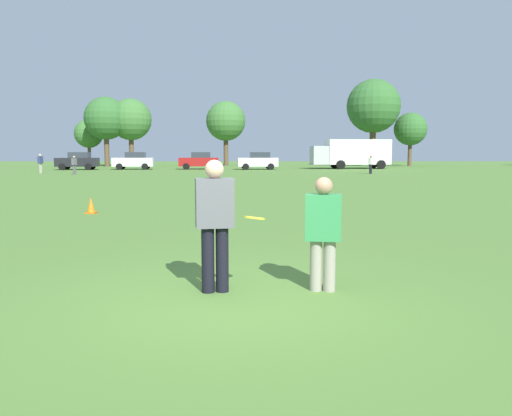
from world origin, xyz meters
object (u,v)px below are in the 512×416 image
bystander_field_marshal (40,162)px  bystander_sideline_watcher (371,163)px  parked_car_center (199,161)px  bystander_far_jogger (74,164)px  frisbee (254,218)px  traffic_cone (91,206)px  parked_car_mid_right (258,161)px  parked_car_mid_left (134,161)px  box_truck (352,153)px  player_defender (323,228)px  parked_car_near_left (78,161)px  player_thrower (215,218)px

bystander_field_marshal → bystander_sideline_watcher: bearing=-3.1°
parked_car_center → bystander_far_jogger: size_ratio=2.83×
frisbee → bystander_field_marshal: size_ratio=0.16×
frisbee → bystander_sideline_watcher: size_ratio=0.18×
bystander_field_marshal → traffic_cone: bearing=-65.5°
frisbee → parked_car_center: (-5.56, 48.70, -0.08)m
bystander_field_marshal → parked_car_mid_right: bearing=25.9°
parked_car_mid_left → box_truck: size_ratio=0.50×
parked_car_mid_right → bystander_field_marshal: parked_car_mid_right is taller
frisbee → traffic_cone: size_ratio=0.57×
player_defender → parked_car_center: 48.87m
traffic_cone → parked_car_near_left: bearing=109.0°
traffic_cone → bystander_field_marshal: size_ratio=0.29×
parked_car_center → parked_car_mid_right: bearing=-9.4°
bystander_sideline_watcher → bystander_field_marshal: bearing=176.9°
player_thrower → parked_car_center: 48.74m
frisbee → traffic_cone: frisbee is taller
parked_car_mid_left → bystander_sideline_watcher: (22.44, -11.06, -0.04)m
frisbee → bystander_field_marshal: 42.55m
parked_car_mid_right → bystander_field_marshal: bearing=-154.1°
parked_car_mid_right → bystander_field_marshal: (-19.00, -9.23, 0.02)m
parked_car_near_left → bystander_far_jogger: bearing=-72.8°
frisbee → bystander_field_marshal: (-18.29, 38.42, -0.06)m
frisbee → traffic_cone: 10.20m
parked_car_near_left → bystander_sideline_watcher: size_ratio=2.78×
parked_car_mid_left → bystander_sideline_watcher: 25.01m
parked_car_near_left → parked_car_mid_right: bearing=1.1°
traffic_cone → player_defender: bearing=-56.6°
traffic_cone → bystander_far_jogger: 28.55m
player_defender → traffic_cone: size_ratio=3.14×
parked_car_center → box_truck: bearing=4.2°
player_thrower → bystander_sideline_watcher: player_thrower is taller
parked_car_center → bystander_sideline_watcher: bearing=-37.0°
bystander_far_jogger → bystander_field_marshal: size_ratio=0.91×
player_defender → bystander_field_marshal: 42.72m
parked_car_center → parked_car_mid_right: 6.37m
parked_car_mid_left → parked_car_center: 6.84m
player_defender → parked_car_mid_left: (-13.27, 47.71, 0.09)m
player_defender → parked_car_mid_right: 47.39m
parked_car_mid_left → frisbee: bearing=-75.5°
frisbee → parked_car_near_left: parked_car_near_left is taller
parked_car_mid_left → bystander_field_marshal: bearing=-121.8°
parked_car_mid_left → parked_car_center: size_ratio=1.00×
frisbee → parked_car_near_left: size_ratio=0.06×
parked_car_mid_right → traffic_cone: bearing=-98.2°
player_defender → parked_car_mid_left: 49.52m
bystander_sideline_watcher → bystander_field_marshal: bystander_field_marshal is taller
parked_car_mid_right → bystander_sideline_watcher: size_ratio=2.78×
player_thrower → parked_car_center: (-5.05, 48.48, -0.05)m
frisbee → box_truck: size_ratio=0.03×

